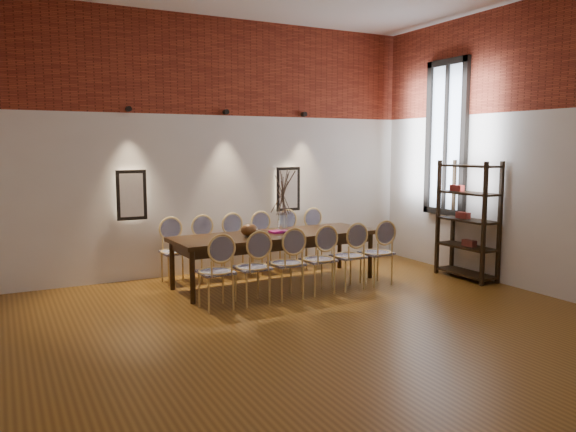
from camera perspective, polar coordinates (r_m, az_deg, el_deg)
name	(u,v)px	position (r m, az deg, el deg)	size (l,w,h in m)	color
floor	(327,337)	(6.15, 4.01, -12.12)	(7.00, 7.00, 0.02)	brown
wall_back	(212,147)	(9.03, -7.77, 6.94)	(7.00, 0.10, 4.00)	silver
wall_right	(560,147)	(8.24, 25.87, 6.30)	(0.10, 7.00, 4.00)	silver
brick_band_back	(212,66)	(9.05, -7.75, 14.88)	(7.00, 0.02, 1.50)	maroon
brick_band_right	(562,49)	(8.28, 26.05, 14.99)	(0.02, 7.00, 1.50)	maroon
niche_left	(131,195)	(8.61, -15.65, 2.07)	(0.36, 0.06, 0.66)	#FFEAC6
niche_right	(287,189)	(9.48, -0.07, 2.77)	(0.36, 0.06, 0.66)	#FFEAC6
spot_fixture_left	(129,109)	(8.57, -15.89, 10.41)	(0.08, 0.08, 0.10)	black
spot_fixture_mid	(226,112)	(8.99, -6.33, 10.46)	(0.08, 0.08, 0.10)	black
spot_fixture_right	(304,114)	(9.58, 1.63, 10.29)	(0.08, 0.08, 0.10)	black
window_glass	(447,138)	(9.51, 15.84, 7.64)	(0.02, 0.78, 2.38)	silver
window_frame	(446,138)	(9.50, 15.75, 7.64)	(0.08, 0.90, 2.50)	black
window_mullion	(446,138)	(9.50, 15.75, 7.64)	(0.06, 0.06, 2.40)	black
dining_table	(276,259)	(8.26, -1.28, -4.35)	(3.03, 0.97, 0.75)	black
chair_near_a	(216,272)	(7.03, -7.35, -5.63)	(0.44, 0.44, 0.94)	#E8C571
chair_near_b	(252,267)	(7.24, -3.65, -5.23)	(0.44, 0.44, 0.94)	#E8C571
chair_near_c	(286,263)	(7.47, -0.16, -4.83)	(0.44, 0.44, 0.94)	#E8C571
chair_near_d	(318,260)	(7.72, 3.10, -4.44)	(0.44, 0.44, 0.94)	#E8C571
chair_near_e	(348,256)	(8.01, 6.14, -4.06)	(0.44, 0.44, 0.94)	#E8C571
chair_near_f	(376,253)	(8.31, 8.97, -3.70)	(0.44, 0.44, 0.94)	#E8C571
chair_far_a	(175,252)	(8.44, -11.36, -3.58)	(0.44, 0.44, 0.94)	#E8C571
chair_far_b	(208,249)	(8.61, -8.17, -3.31)	(0.44, 0.44, 0.94)	#E8C571
chair_far_c	(238,246)	(8.81, -5.12, -3.03)	(0.44, 0.44, 0.94)	#E8C571
chair_far_d	(266,243)	(9.03, -2.21, -2.76)	(0.44, 0.44, 0.94)	#E8C571
chair_far_e	(293,240)	(9.27, 0.56, -2.50)	(0.44, 0.44, 0.94)	#E8C571
chair_far_f	(319,238)	(9.53, 3.18, -2.25)	(0.44, 0.44, 0.94)	#E8C571
vase	(283,223)	(8.24, -0.51, -0.68)	(0.14, 0.14, 0.30)	silver
dried_branches	(283,192)	(8.19, -0.51, 2.44)	(0.50, 0.50, 0.70)	#47382C
bowl	(249,230)	(7.94, -3.95, -1.43)	(0.24, 0.24, 0.18)	brown
book	(279,232)	(8.26, -0.93, -1.61)	(0.26, 0.18, 0.03)	#93115E
shelving_rack	(468,220)	(8.95, 17.79, -0.40)	(0.38, 1.00, 1.80)	black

